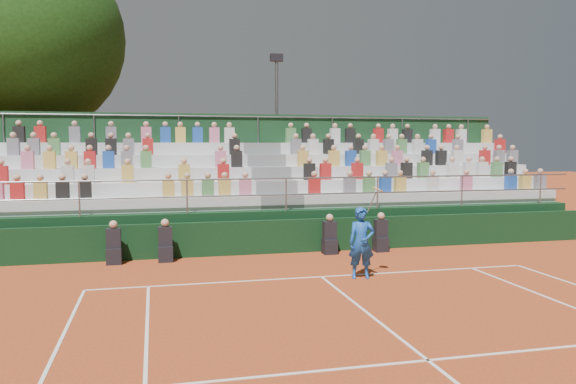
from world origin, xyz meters
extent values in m
plane|color=#AC431C|center=(0.00, 0.00, 0.00)|extent=(90.00, 90.00, 0.00)
cube|color=white|center=(0.00, 0.00, 0.01)|extent=(11.00, 0.06, 0.01)
cube|color=white|center=(0.00, -3.20, 0.01)|extent=(0.06, 6.40, 0.01)
cube|color=white|center=(0.00, -5.49, 0.01)|extent=(8.22, 0.06, 0.01)
cube|color=black|center=(0.00, 3.20, 0.50)|extent=(20.00, 0.15, 1.00)
cube|color=black|center=(-5.03, 2.75, 0.22)|extent=(0.40, 0.40, 0.44)
cube|color=black|center=(-5.03, 2.75, 0.70)|extent=(0.38, 0.25, 0.55)
sphere|color=tan|center=(-5.03, 2.75, 1.08)|extent=(0.22, 0.22, 0.22)
cube|color=black|center=(-3.67, 2.75, 0.22)|extent=(0.40, 0.40, 0.44)
cube|color=black|center=(-3.67, 2.75, 0.70)|extent=(0.38, 0.25, 0.55)
sphere|color=tan|center=(-3.67, 2.75, 1.08)|extent=(0.22, 0.22, 0.22)
cube|color=black|center=(1.09, 2.75, 0.22)|extent=(0.40, 0.40, 0.44)
cube|color=black|center=(1.09, 2.75, 0.70)|extent=(0.38, 0.25, 0.55)
sphere|color=tan|center=(1.09, 2.75, 1.08)|extent=(0.22, 0.22, 0.22)
cube|color=black|center=(2.71, 2.75, 0.22)|extent=(0.40, 0.40, 0.44)
cube|color=black|center=(2.71, 2.75, 0.70)|extent=(0.38, 0.25, 0.55)
sphere|color=tan|center=(2.71, 2.75, 1.08)|extent=(0.22, 0.22, 0.22)
cube|color=black|center=(0.00, 6.30, 0.60)|extent=(20.00, 5.20, 1.20)
cube|color=silver|center=(-5.35, 4.62, 1.41)|extent=(9.30, 0.85, 0.42)
cube|color=silver|center=(5.35, 4.62, 1.41)|extent=(9.30, 0.85, 0.42)
cube|color=slate|center=(0.00, 4.62, 1.41)|extent=(1.40, 0.85, 0.42)
cube|color=silver|center=(-5.35, 5.47, 1.83)|extent=(9.30, 0.85, 0.42)
cube|color=silver|center=(5.35, 5.47, 1.83)|extent=(9.30, 0.85, 0.42)
cube|color=slate|center=(0.00, 5.47, 1.83)|extent=(1.40, 0.85, 0.42)
cube|color=silver|center=(-5.35, 6.33, 2.25)|extent=(9.30, 0.85, 0.42)
cube|color=silver|center=(5.35, 6.33, 2.25)|extent=(9.30, 0.85, 0.42)
cube|color=slate|center=(0.00, 6.33, 2.25)|extent=(1.40, 0.85, 0.42)
cube|color=silver|center=(-5.35, 7.17, 2.67)|extent=(9.30, 0.85, 0.42)
cube|color=silver|center=(5.35, 7.17, 2.67)|extent=(9.30, 0.85, 0.42)
cube|color=slate|center=(0.00, 7.17, 2.67)|extent=(1.40, 0.85, 0.42)
cube|color=silver|center=(-5.35, 8.03, 3.09)|extent=(9.30, 0.85, 0.42)
cube|color=silver|center=(5.35, 8.03, 3.09)|extent=(9.30, 0.85, 0.42)
cube|color=slate|center=(0.00, 8.03, 3.09)|extent=(1.40, 0.85, 0.42)
cube|color=#173C1F|center=(0.00, 8.55, 2.20)|extent=(20.00, 0.12, 4.40)
cylinder|color=gray|center=(0.00, 3.75, 2.20)|extent=(20.00, 0.05, 0.05)
cylinder|color=gray|center=(0.00, 8.45, 4.30)|extent=(20.00, 0.05, 0.05)
cube|color=red|center=(-7.76, 4.47, 1.90)|extent=(0.36, 0.24, 0.56)
cube|color=gold|center=(-7.14, 4.47, 1.90)|extent=(0.36, 0.24, 0.56)
cube|color=black|center=(-6.54, 4.47, 1.90)|extent=(0.36, 0.24, 0.56)
cube|color=black|center=(-5.93, 4.47, 1.90)|extent=(0.36, 0.24, 0.56)
cube|color=gold|center=(-3.52, 4.47, 1.90)|extent=(0.36, 0.24, 0.56)
cube|color=gold|center=(-2.94, 4.47, 1.90)|extent=(0.36, 0.24, 0.56)
cube|color=#4C8C4C|center=(-2.32, 4.47, 1.90)|extent=(0.36, 0.24, 0.56)
cube|color=gold|center=(-1.80, 4.47, 1.90)|extent=(0.36, 0.24, 0.56)
cube|color=pink|center=(-1.15, 4.47, 1.90)|extent=(0.36, 0.24, 0.56)
cube|color=red|center=(-8.37, 5.32, 2.32)|extent=(0.36, 0.24, 0.56)
cube|color=silver|center=(-6.51, 5.32, 2.32)|extent=(0.36, 0.24, 0.56)
cube|color=silver|center=(-5.91, 5.32, 2.32)|extent=(0.36, 0.24, 0.56)
cube|color=gold|center=(-4.74, 5.32, 2.32)|extent=(0.36, 0.24, 0.56)
cube|color=gold|center=(-2.99, 5.32, 2.32)|extent=(0.36, 0.24, 0.56)
cube|color=red|center=(-1.73, 5.32, 2.32)|extent=(0.36, 0.24, 0.56)
cube|color=pink|center=(-7.80, 6.17, 2.74)|extent=(0.36, 0.24, 0.56)
cube|color=gold|center=(-7.15, 6.17, 2.74)|extent=(0.36, 0.24, 0.56)
cube|color=gold|center=(-6.50, 6.17, 2.74)|extent=(0.36, 0.24, 0.56)
cube|color=red|center=(-5.94, 6.17, 2.74)|extent=(0.36, 0.24, 0.56)
cube|color=#1E4CB2|center=(-5.37, 6.17, 2.74)|extent=(0.36, 0.24, 0.56)
cube|color=slate|center=(-4.79, 6.17, 2.74)|extent=(0.36, 0.24, 0.56)
cube|color=#4C8C4C|center=(-4.18, 6.17, 2.74)|extent=(0.36, 0.24, 0.56)
cube|color=pink|center=(-1.72, 6.17, 2.74)|extent=(0.36, 0.24, 0.56)
cube|color=black|center=(-1.17, 6.17, 2.74)|extent=(0.36, 0.24, 0.56)
cube|color=slate|center=(-8.39, 7.02, 3.16)|extent=(0.36, 0.24, 0.56)
cube|color=slate|center=(-7.76, 7.02, 3.16)|extent=(0.36, 0.24, 0.56)
cube|color=#4C8C4C|center=(-7.14, 7.02, 3.16)|extent=(0.36, 0.24, 0.56)
cube|color=black|center=(-5.96, 7.02, 3.16)|extent=(0.36, 0.24, 0.56)
cube|color=black|center=(-5.33, 7.02, 3.16)|extent=(0.36, 0.24, 0.56)
cube|color=slate|center=(-4.76, 7.02, 3.16)|extent=(0.36, 0.24, 0.56)
cube|color=red|center=(-4.12, 7.02, 3.16)|extent=(0.36, 0.24, 0.56)
cube|color=black|center=(-1.12, 7.02, 3.16)|extent=(0.36, 0.24, 0.56)
cube|color=black|center=(-8.38, 7.88, 3.58)|extent=(0.36, 0.24, 0.56)
cube|color=red|center=(-7.71, 7.88, 3.58)|extent=(0.36, 0.24, 0.56)
cube|color=slate|center=(-6.59, 7.88, 3.58)|extent=(0.36, 0.24, 0.56)
cube|color=slate|center=(-5.38, 7.88, 3.58)|extent=(0.36, 0.24, 0.56)
cube|color=pink|center=(-4.18, 7.88, 3.58)|extent=(0.36, 0.24, 0.56)
cube|color=#1E4CB2|center=(-3.51, 7.88, 3.58)|extent=(0.36, 0.24, 0.56)
cube|color=gold|center=(-2.97, 7.88, 3.58)|extent=(0.36, 0.24, 0.56)
cube|color=#1E4CB2|center=(-2.35, 7.88, 3.58)|extent=(0.36, 0.24, 0.56)
cube|color=pink|center=(-1.75, 7.88, 3.58)|extent=(0.36, 0.24, 0.56)
cube|color=silver|center=(-1.19, 7.88, 3.58)|extent=(0.36, 0.24, 0.56)
cube|color=red|center=(1.11, 4.47, 1.90)|extent=(0.36, 0.24, 0.56)
cube|color=slate|center=(2.32, 4.47, 1.90)|extent=(0.36, 0.24, 0.56)
cube|color=#4C8C4C|center=(3.00, 4.47, 1.90)|extent=(0.36, 0.24, 0.56)
cube|color=#1E4CB2|center=(3.57, 4.47, 1.90)|extent=(0.36, 0.24, 0.56)
cube|color=gold|center=(4.11, 4.47, 1.90)|extent=(0.36, 0.24, 0.56)
cube|color=silver|center=(5.31, 4.47, 1.90)|extent=(0.36, 0.24, 0.56)
cube|color=pink|center=(6.59, 4.47, 1.90)|extent=(0.36, 0.24, 0.56)
cube|color=#1E4CB2|center=(8.34, 4.47, 1.90)|extent=(0.36, 0.24, 0.56)
cube|color=gold|center=(8.92, 4.47, 1.90)|extent=(0.36, 0.24, 0.56)
cube|color=slate|center=(9.53, 4.47, 1.90)|extent=(0.36, 0.24, 0.56)
cube|color=black|center=(1.18, 5.32, 2.32)|extent=(0.36, 0.24, 0.56)
cube|color=red|center=(1.75, 5.32, 2.32)|extent=(0.36, 0.24, 0.56)
cube|color=red|center=(2.90, 5.32, 2.32)|extent=(0.36, 0.24, 0.56)
cube|color=slate|center=(4.16, 5.32, 2.32)|extent=(0.36, 0.24, 0.56)
cube|color=black|center=(4.74, 5.32, 2.32)|extent=(0.36, 0.24, 0.56)
cube|color=#4C8C4C|center=(5.37, 5.32, 2.32)|extent=(0.36, 0.24, 0.56)
cube|color=silver|center=(6.52, 5.32, 2.32)|extent=(0.36, 0.24, 0.56)
cube|color=silver|center=(7.19, 5.32, 2.32)|extent=(0.36, 0.24, 0.56)
cube|color=silver|center=(7.73, 5.32, 2.32)|extent=(0.36, 0.24, 0.56)
cube|color=#4C8C4C|center=(8.34, 5.32, 2.32)|extent=(0.36, 0.24, 0.56)
cube|color=black|center=(8.92, 5.32, 2.32)|extent=(0.36, 0.24, 0.56)
cube|color=gold|center=(1.18, 6.17, 2.74)|extent=(0.36, 0.24, 0.56)
cube|color=gold|center=(2.33, 6.17, 2.74)|extent=(0.36, 0.24, 0.56)
cube|color=#1E4CB2|center=(2.96, 6.17, 2.74)|extent=(0.36, 0.24, 0.56)
cube|color=#4C8C4C|center=(3.51, 6.17, 2.74)|extent=(0.36, 0.24, 0.56)
cube|color=gold|center=(4.15, 6.17, 2.74)|extent=(0.36, 0.24, 0.56)
cube|color=pink|center=(4.77, 6.17, 2.74)|extent=(0.36, 0.24, 0.56)
cube|color=black|center=(5.96, 6.17, 2.74)|extent=(0.36, 0.24, 0.56)
cube|color=black|center=(6.54, 6.17, 2.74)|extent=(0.36, 0.24, 0.56)
cube|color=silver|center=(7.18, 6.17, 2.74)|extent=(0.36, 0.24, 0.56)
cube|color=red|center=(8.37, 6.17, 2.74)|extent=(0.36, 0.24, 0.56)
cube|color=slate|center=(8.99, 6.17, 2.74)|extent=(0.36, 0.24, 0.56)
cube|color=slate|center=(9.57, 6.17, 2.74)|extent=(0.36, 0.24, 0.56)
cube|color=slate|center=(1.14, 7.02, 3.16)|extent=(0.36, 0.24, 0.56)
cube|color=silver|center=(1.79, 7.02, 3.16)|extent=(0.36, 0.24, 0.56)
cube|color=black|center=(2.39, 7.02, 3.16)|extent=(0.36, 0.24, 0.56)
cube|color=black|center=(3.57, 7.02, 3.16)|extent=(0.36, 0.24, 0.56)
cube|color=silver|center=(4.17, 7.02, 3.16)|extent=(0.36, 0.24, 0.56)
cube|color=slate|center=(4.79, 7.02, 3.16)|extent=(0.36, 0.24, 0.56)
cube|color=#4C8C4C|center=(5.33, 7.02, 3.16)|extent=(0.36, 0.24, 0.56)
cube|color=silver|center=(5.99, 7.02, 3.16)|extent=(0.36, 0.24, 0.56)
cube|color=#1E4CB2|center=(6.56, 7.02, 3.16)|extent=(0.36, 0.24, 0.56)
cube|color=slate|center=(7.72, 7.02, 3.16)|extent=(0.36, 0.24, 0.56)
cube|color=red|center=(9.59, 7.02, 3.16)|extent=(0.36, 0.24, 0.56)
cube|color=#4C8C4C|center=(1.16, 7.88, 3.58)|extent=(0.36, 0.24, 0.56)
cube|color=black|center=(1.78, 7.88, 3.58)|extent=(0.36, 0.24, 0.56)
cube|color=silver|center=(2.92, 7.88, 3.58)|extent=(0.36, 0.24, 0.56)
cube|color=black|center=(3.54, 7.88, 3.58)|extent=(0.36, 0.24, 0.56)
cube|color=red|center=(4.72, 7.88, 3.58)|extent=(0.36, 0.24, 0.56)
cube|color=silver|center=(5.33, 7.88, 3.58)|extent=(0.36, 0.24, 0.56)
cube|color=black|center=(5.96, 7.88, 3.58)|extent=(0.36, 0.24, 0.56)
cube|color=silver|center=(7.18, 7.88, 3.58)|extent=(0.36, 0.24, 0.56)
cube|color=red|center=(7.79, 7.88, 3.58)|extent=(0.36, 0.24, 0.56)
cube|color=silver|center=(8.36, 7.88, 3.58)|extent=(0.36, 0.24, 0.56)
cube|color=gold|center=(9.54, 7.88, 3.58)|extent=(0.36, 0.24, 0.56)
imported|color=#164EAC|center=(0.90, -0.34, 0.86)|extent=(0.70, 0.53, 1.73)
cylinder|color=gray|center=(1.15, -0.34, 1.85)|extent=(0.26, 0.03, 0.51)
cylinder|color=#E5D866|center=(1.30, -0.34, 2.15)|extent=(0.26, 0.28, 0.14)
cylinder|color=#392214|center=(-8.95, 12.23, 2.20)|extent=(0.50, 0.50, 4.41)
sphere|color=#13330E|center=(-8.95, 12.23, 7.58)|extent=(7.94, 7.94, 7.94)
cylinder|color=gray|center=(1.80, 13.32, 3.57)|extent=(0.16, 0.16, 7.15)
cube|color=black|center=(1.80, 13.32, 7.32)|extent=(0.60, 0.25, 0.35)
camera|label=1|loc=(-3.94, -12.93, 3.23)|focal=35.00mm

